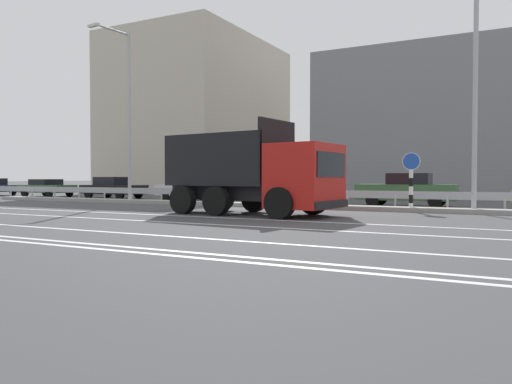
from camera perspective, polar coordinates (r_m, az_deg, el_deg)
The scene contains 19 objects.
ground_plane at distance 21.59m, azimuth -2.34°, elevation -1.92°, with size 320.00×320.00×0.00m, color #424244.
lane_strip_0 at distance 16.70m, azimuth -3.63°, elevation -2.96°, with size 62.80×0.16×0.01m, color silver.
lane_strip_1 at distance 14.91m, azimuth -7.97°, elevation -3.53°, with size 62.80×0.16×0.01m, color silver.
lane_strip_2 at distance 12.69m, azimuth -15.66°, elevation -4.48°, with size 62.80×0.16×0.01m, color silver.
lane_strip_3 at distance 11.17m, azimuth -23.74°, elevation -5.39°, with size 62.80×0.16×0.01m, color silver.
lane_strip_4 at distance 11.45m, azimuth -21.96°, elevation -5.20°, with size 62.80×0.16×0.01m, color silver.
median_island at distance 23.04m, azimuth -0.24°, elevation -1.47°, with size 34.54×1.10×0.18m, color gray.
median_guardrail at distance 23.96m, azimuth 0.95°, elevation -0.20°, with size 62.80×0.09×0.78m.
dump_truck at distance 17.74m, azimuth 1.60°, elevation 1.41°, with size 6.71×3.21×3.38m.
median_road_sign at distance 20.64m, azimuth 17.30°, elevation 1.22°, with size 0.70×0.16×2.34m.
street_lamp_1 at distance 27.33m, azimuth -14.60°, elevation 9.31°, with size 0.71×2.47×8.99m.
street_lamp_2 at distance 20.74m, azimuth 23.78°, elevation 12.76°, with size 0.70×2.16×9.81m.
parked_car_1 at distance 38.12m, azimuth -22.79°, elevation 0.48°, with size 3.99×1.94×1.24m.
parked_car_2 at distance 33.46m, azimuth -16.02°, elevation 0.49°, with size 4.49×1.94×1.39m.
parked_car_3 at distance 29.00m, azimuth -6.97°, elevation 0.42°, with size 4.65×2.28×1.42m.
parked_car_4 at distance 26.39m, azimuth 3.75°, elevation 0.32°, with size 4.65×1.85×1.47m.
parked_car_5 at distance 24.30m, azimuth 16.86°, elevation 0.24°, with size 4.48×1.95×1.55m.
background_building_0 at distance 47.97m, azimuth -6.54°, elevation 8.40°, with size 11.82×15.75×13.98m, color beige.
background_building_1 at distance 42.06m, azimuth 19.01°, elevation 7.27°, with size 15.99×9.93×11.07m, color gray.
Camera 1 is at (10.85, -18.61, 1.34)m, focal length 35.00 mm.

